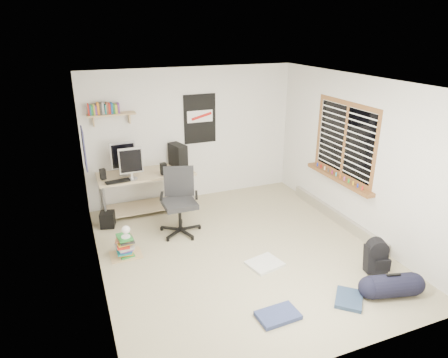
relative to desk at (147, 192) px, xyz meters
name	(u,v)px	position (x,y,z in m)	size (l,w,h in m)	color
floor	(240,251)	(0.99, -1.91, -0.37)	(4.00, 4.50, 0.01)	gray
ceiling	(243,82)	(0.99, -1.91, 2.14)	(4.00, 4.50, 0.01)	white
back_wall	(192,135)	(0.99, 0.35, 0.89)	(4.00, 0.01, 2.50)	silver
left_wall	(92,195)	(-1.02, -1.91, 0.89)	(0.01, 4.50, 2.50)	silver
right_wall	(358,157)	(2.99, -1.91, 0.89)	(0.01, 4.50, 2.50)	silver
desk	(147,192)	(0.00, 0.00, 0.00)	(1.66, 0.73, 0.76)	tan
monitor_left	(131,167)	(-0.28, -0.25, 0.61)	(0.39, 0.10, 0.43)	#A4A4A9
monitor_right	(124,161)	(-0.36, 0.03, 0.63)	(0.43, 0.11, 0.47)	#9D9DA2
pc_tower	(178,155)	(0.62, 0.08, 0.60)	(0.19, 0.40, 0.42)	black
keyboard	(118,181)	(-0.52, -0.30, 0.40)	(0.40, 0.14, 0.02)	black
speaker_left	(103,174)	(-0.73, -0.08, 0.48)	(0.09, 0.09, 0.18)	black
speaker_right	(163,169)	(0.27, -0.23, 0.49)	(0.10, 0.10, 0.20)	black
office_chair	(179,205)	(0.32, -1.01, 0.12)	(0.71, 0.71, 1.08)	#252527
wall_shelf	(111,114)	(-0.46, 0.23, 1.42)	(0.80, 0.22, 0.24)	tan
poster_back_wall	(200,119)	(1.14, 0.32, 1.19)	(0.62, 0.03, 0.92)	black
poster_left_wall	(84,149)	(-1.00, -0.71, 1.14)	(0.02, 0.42, 0.60)	navy
window	(344,140)	(2.94, -1.61, 1.08)	(0.10, 1.50, 1.26)	brown
baseboard_heater	(336,216)	(2.94, -1.61, -0.28)	(0.08, 2.50, 0.18)	#B7B2A8
backpack	(376,258)	(2.50, -3.08, -0.16)	(0.28, 0.23, 0.38)	black
duffel_bag	(392,286)	(2.31, -3.58, -0.22)	(0.29, 0.29, 0.58)	black
tshirt	(265,264)	(1.16, -2.38, -0.34)	(0.46, 0.39, 0.04)	silver
jeans_a	(278,315)	(0.80, -3.41, -0.33)	(0.48, 0.31, 0.05)	navy
jeans_b	(349,299)	(1.76, -3.48, -0.34)	(0.42, 0.31, 0.05)	navy
book_stack	(125,246)	(-0.63, -1.39, -0.21)	(0.49, 0.40, 0.34)	olive
desk_lamp	(125,233)	(-0.61, -1.41, 0.02)	(0.13, 0.22, 0.22)	white
subwoofer	(108,219)	(-0.76, -0.37, -0.22)	(0.23, 0.23, 0.26)	black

